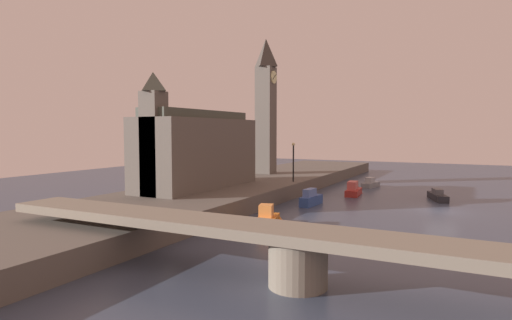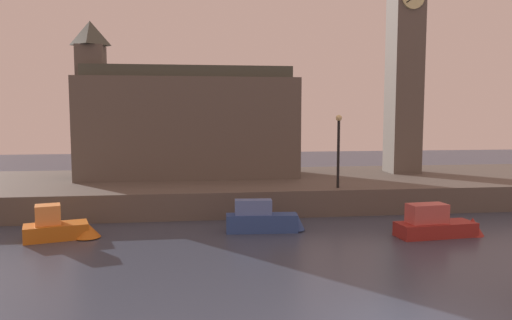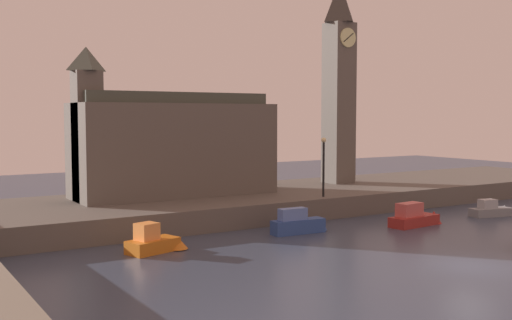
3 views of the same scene
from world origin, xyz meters
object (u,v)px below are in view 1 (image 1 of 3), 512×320
at_px(clock_tower, 266,104).
at_px(parliament_hall, 196,150).
at_px(streetlamp, 293,158).
at_px(boat_patrol_orange, 270,218).
at_px(boat_cruiser_grey, 371,184).
at_px(boat_dinghy_red, 354,190).
at_px(boat_barge_dark, 438,195).
at_px(boat_tour_blue, 312,199).

bearing_deg(clock_tower, parliament_hall, -179.40).
bearing_deg(clock_tower, streetlamp, -135.95).
xyz_separation_m(clock_tower, boat_patrol_orange, (-21.27, -10.62, -9.85)).
height_order(boat_cruiser_grey, boat_dinghy_red, boat_dinghy_red).
bearing_deg(boat_dinghy_red, streetlamp, 119.63).
bearing_deg(parliament_hall, boat_barge_dark, -57.94).
distance_m(boat_barge_dark, boat_tour_blue, 13.62).
relative_size(streetlamp, boat_barge_dark, 0.87).
bearing_deg(boat_dinghy_red, boat_cruiser_grey, -1.38).
bearing_deg(boat_patrol_orange, boat_dinghy_red, -5.87).
distance_m(parliament_hall, boat_tour_blue, 11.99).
relative_size(clock_tower, boat_dinghy_red, 3.85).
relative_size(clock_tower, boat_barge_dark, 3.51).
relative_size(streetlamp, boat_dinghy_red, 0.95).
relative_size(parliament_hall, boat_tour_blue, 3.68).
distance_m(parliament_hall, boat_dinghy_red, 17.94).
relative_size(parliament_hall, boat_cruiser_grey, 3.81).
bearing_deg(streetlamp, boat_patrol_orange, -164.51).
bearing_deg(boat_barge_dark, boat_patrol_orange, 151.04).
height_order(clock_tower, boat_tour_blue, clock_tower).
relative_size(boat_cruiser_grey, boat_dinghy_red, 0.86).
bearing_deg(parliament_hall, clock_tower, 0.60).
xyz_separation_m(parliament_hall, streetlamp, (8.92, -6.45, -1.05)).
bearing_deg(clock_tower, boat_dinghy_red, -105.83).
height_order(streetlamp, boat_barge_dark, streetlamp).
bearing_deg(boat_dinghy_red, boat_tour_blue, 166.53).
bearing_deg(boat_barge_dark, boat_dinghy_red, 94.79).
relative_size(boat_barge_dark, boat_patrol_orange, 1.33).
bearing_deg(boat_cruiser_grey, boat_tour_blue, 172.28).
bearing_deg(streetlamp, boat_cruiser_grey, -28.82).
height_order(clock_tower, boat_patrol_orange, clock_tower).
relative_size(streetlamp, boat_cruiser_grey, 1.11).
distance_m(boat_patrol_orange, boat_tour_blue, 9.58).
bearing_deg(boat_patrol_orange, boat_barge_dark, -28.96).
height_order(boat_dinghy_red, boat_tour_blue, boat_tour_blue).
height_order(boat_cruiser_grey, boat_patrol_orange, boat_patrol_orange).
xyz_separation_m(boat_barge_dark, boat_patrol_orange, (-18.45, 10.21, 0.10)).
height_order(parliament_hall, boat_patrol_orange, parliament_hall).
relative_size(clock_tower, boat_tour_blue, 4.33).
bearing_deg(streetlamp, clock_tower, 44.05).
xyz_separation_m(clock_tower, boat_tour_blue, (-11.69, -10.49, -9.77)).
distance_m(clock_tower, parliament_hall, 16.61).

